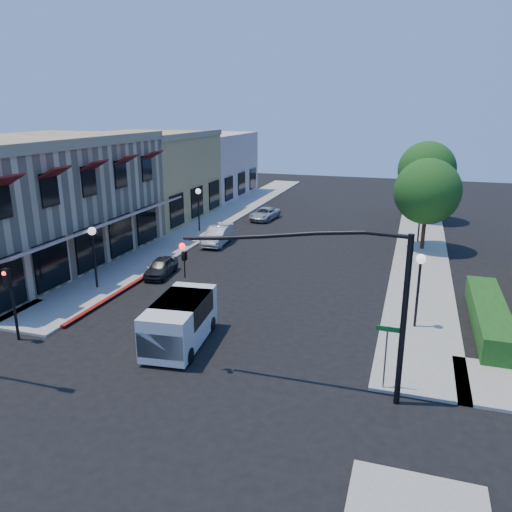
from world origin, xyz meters
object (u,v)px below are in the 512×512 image
(secondary_signal, at_px, (10,291))
(lamppost_left_far, at_px, (198,199))
(parked_car_a, at_px, (161,267))
(street_name_sign, at_px, (386,347))
(lamppost_right_near, at_px, (420,272))
(lamppost_left_near, at_px, (93,242))
(lamppost_right_far, at_px, (421,207))
(street_tree_a, at_px, (427,192))
(parked_car_d, at_px, (265,214))
(signal_mast_arm, at_px, (340,285))
(street_tree_b, at_px, (427,170))
(parked_car_b, at_px, (218,235))
(parked_car_c, at_px, (216,234))
(white_van, at_px, (180,320))

(secondary_signal, relative_size, lamppost_left_far, 0.93)
(parked_car_a, bearing_deg, street_name_sign, -39.77)
(lamppost_left_far, distance_m, lamppost_right_near, 22.02)
(lamppost_left_near, bearing_deg, lamppost_right_far, 43.26)
(lamppost_right_far, distance_m, parked_car_a, 19.61)
(street_tree_a, distance_m, lamppost_right_near, 14.08)
(lamppost_right_near, relative_size, parked_car_d, 0.92)
(signal_mast_arm, bearing_deg, lamppost_left_far, 125.00)
(street_tree_b, distance_m, lamppost_left_near, 29.64)
(parked_car_b, bearing_deg, secondary_signal, -99.48)
(street_tree_b, xyz_separation_m, lamppost_left_near, (-17.30, -24.00, -1.81))
(street_name_sign, bearing_deg, parked_car_a, 146.70)
(parked_car_a, relative_size, parked_car_c, 0.88)
(signal_mast_arm, distance_m, parked_car_a, 15.88)
(street_tree_a, height_order, lamppost_right_near, street_tree_a)
(street_name_sign, relative_size, white_van, 0.53)
(parked_car_a, bearing_deg, street_tree_a, 29.28)
(street_name_sign, distance_m, white_van, 8.61)
(street_tree_a, relative_size, parked_car_d, 1.67)
(white_van, bearing_deg, parked_car_d, 98.62)
(secondary_signal, relative_size, white_van, 0.71)
(lamppost_left_near, xyz_separation_m, white_van, (7.47, -4.77, -1.58))
(lamppost_right_near, distance_m, parked_car_b, 18.05)
(lamppost_right_near, height_order, parked_car_b, lamppost_right_near)
(street_tree_a, distance_m, parked_car_c, 15.57)
(street_tree_a, bearing_deg, white_van, -117.64)
(lamppost_left_far, bearing_deg, white_van, -68.28)
(signal_mast_arm, distance_m, white_van, 7.68)
(street_name_sign, xyz_separation_m, parked_car_d, (-12.30, 25.94, -1.16))
(signal_mast_arm, relative_size, white_van, 1.71)
(parked_car_c, bearing_deg, street_tree_a, 11.70)
(signal_mast_arm, height_order, parked_car_d, signal_mast_arm)
(parked_car_d, bearing_deg, parked_car_c, -93.03)
(signal_mast_arm, height_order, lamppost_right_near, signal_mast_arm)
(secondary_signal, bearing_deg, lamppost_left_far, 91.39)
(lamppost_right_far, distance_m, parked_car_c, 15.39)
(street_name_sign, relative_size, parked_car_c, 0.69)
(signal_mast_arm, relative_size, lamppost_left_near, 2.24)
(street_name_sign, bearing_deg, lamppost_left_far, 128.94)
(street_tree_a, height_order, signal_mast_arm, street_tree_a)
(lamppost_left_near, distance_m, lamppost_left_far, 14.00)
(lamppost_left_far, bearing_deg, parked_car_a, -77.98)
(street_tree_a, bearing_deg, parked_car_d, 155.72)
(street_name_sign, height_order, parked_car_d, street_name_sign)
(parked_car_a, bearing_deg, parked_car_d, 78.80)
(street_tree_a, bearing_deg, lamppost_left_near, -141.02)
(secondary_signal, xyz_separation_m, lamppost_left_near, (-0.50, 6.59, 0.42))
(lamppost_right_far, bearing_deg, lamppost_right_near, -90.00)
(white_van, bearing_deg, parked_car_a, 123.00)
(signal_mast_arm, xyz_separation_m, lamppost_left_near, (-14.36, 6.50, -1.35))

